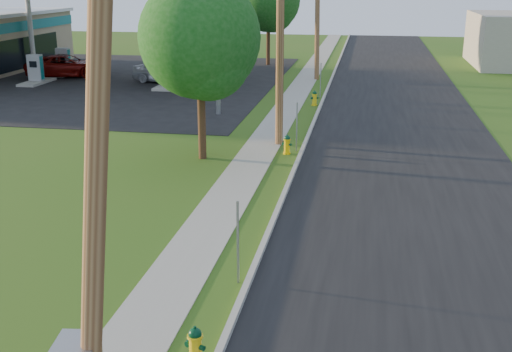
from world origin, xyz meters
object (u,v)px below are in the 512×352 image
Objects in this scene: utility_pole_mid at (280,24)px; fuel_pump_se at (186,68)px; fuel_pump_sw at (64,65)px; hydrant_near at (195,346)px; tree_verge at (202,43)px; tree_lot at (269,2)px; fuel_pump_ne at (168,76)px; hydrant_mid at (287,144)px; hydrant_far at (315,98)px; utility_pole_near at (97,129)px; car_silver at (164,72)px; car_red at (67,66)px; utility_pole_far at (317,7)px; fuel_pump_nw at (36,73)px.

utility_pole_mid is 19.65m from fuel_pump_se.
hydrant_near is at bearing -60.64° from fuel_pump_sw.
fuel_pump_sw is 1.00× the size of fuel_pump_se.
utility_pole_mid is 3.06× the size of fuel_pump_se.
tree_verge reaches higher than hydrant_near.
tree_verge is 0.92× the size of tree_lot.
tree_verge is (6.38, -15.73, 3.70)m from fuel_pump_ne.
tree_lot is at bearing 96.98° from hydrant_near.
hydrant_mid is 10.16m from hydrant_far.
fuel_pump_sw is at bearing 117.09° from utility_pole_near.
hydrant_near is at bearing -76.34° from tree_verge.
utility_pole_mid is at bearing -128.78° from car_silver.
car_red is at bearing 157.52° from hydrant_far.
tree_verge is at bearing 99.37° from utility_pole_near.
utility_pole_far is (0.00, 18.00, -0.15)m from utility_pole_mid.
utility_pole_far is 1.27× the size of tree_lot.
tree_lot reaches higher than fuel_pump_sw.
tree_lot is at bearing 95.70° from utility_pole_near.
car_silver is at bearing -110.00° from fuel_pump_se.
utility_pole_mid is 1.31× the size of tree_lot.
tree_lot reaches higher than hydrant_far.
tree_verge is (-2.52, -20.73, -0.38)m from utility_pole_far.
tree_verge is 8.21× the size of hydrant_far.
hydrant_near is (0.74, 1.86, -4.42)m from utility_pole_near.
hydrant_near is at bearing -71.70° from fuel_pump_ne.
tree_lot is at bearing 29.76° from fuel_pump_sw.
hydrant_far is 12.09m from car_silver.
car_silver is (-5.44, -10.02, -4.08)m from tree_lot.
hydrant_far is (18.63, -8.31, -0.31)m from fuel_pump_sw.
fuel_pump_sw is at bearing 180.00° from fuel_pump_se.
fuel_pump_ne is 10.56m from hydrant_far.
fuel_pump_sw is 16.23m from tree_lot.
car_red reaches higher than hydrant_near.
car_red reaches higher than hydrant_far.
utility_pole_near reaches higher than fuel_pump_sw.
utility_pole_far is at bearing 94.51° from hydrant_far.
fuel_pump_nw is 23.42m from hydrant_mid.
fuel_pump_ne is 0.47× the size of tree_verge.
hydrant_far is (5.00, -16.10, -4.41)m from tree_lot.
tree_lot is 17.43m from hydrant_far.
tree_lot reaches higher than hydrant_near.
hydrant_mid is 19.19m from car_silver.
utility_pole_mid reaches higher than tree_verge.
utility_pole_far is 18.39m from fuel_pump_sw.
utility_pole_near is at bearing -60.00° from fuel_pump_nw.
hydrant_near is 32.63m from car_silver.
hydrant_mid is at bearing -88.46° from utility_pole_far.
fuel_pump_se is 4.03× the size of hydrant_mid.
car_red is (-17.25, -1.87, -4.03)m from utility_pole_far.
tree_verge reaches higher than fuel_pump_nw.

